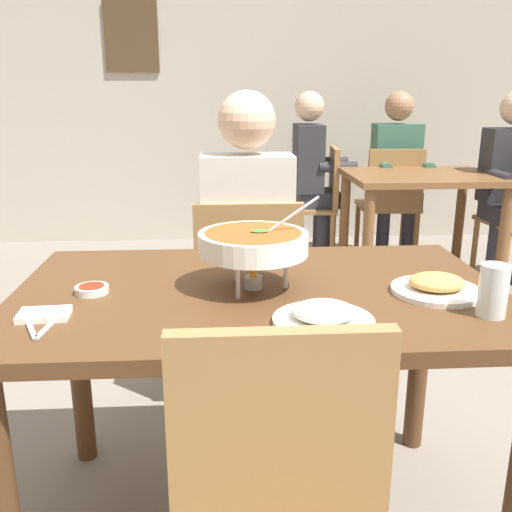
# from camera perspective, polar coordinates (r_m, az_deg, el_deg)

# --- Properties ---
(cafe_rear_partition) EXTENTS (10.00, 0.10, 3.00)m
(cafe_rear_partition) POSITION_cam_1_polar(r_m,az_deg,el_deg) (5.10, -2.60, 18.48)
(cafe_rear_partition) COLOR #BCB2A3
(cafe_rear_partition) RESTS_ON ground_plane
(picture_frame_hung) EXTENTS (0.44, 0.03, 0.56)m
(picture_frame_hung) POSITION_cam_1_polar(r_m,az_deg,el_deg) (5.10, -12.51, 20.89)
(picture_frame_hung) COLOR #4C3823
(dining_table_main) EXTENTS (1.35, 0.84, 0.78)m
(dining_table_main) POSITION_cam_1_polar(r_m,az_deg,el_deg) (1.61, 0.34, -7.08)
(dining_table_main) COLOR #51331C
(dining_table_main) RESTS_ON ground_plane
(chair_diner_main) EXTENTS (0.44, 0.44, 0.90)m
(chair_diner_main) POSITION_cam_1_polar(r_m,az_deg,el_deg) (2.32, -0.87, -3.63)
(chair_diner_main) COLOR olive
(chair_diner_main) RESTS_ON ground_plane
(diner_main) EXTENTS (0.40, 0.45, 1.31)m
(diner_main) POSITION_cam_1_polar(r_m,az_deg,el_deg) (2.29, -0.94, 2.22)
(diner_main) COLOR #2D2D38
(diner_main) RESTS_ON ground_plane
(curry_bowl) EXTENTS (0.33, 0.30, 0.26)m
(curry_bowl) POSITION_cam_1_polar(r_m,az_deg,el_deg) (1.53, -0.27, 1.26)
(curry_bowl) COLOR silver
(curry_bowl) RESTS_ON dining_table_main
(rice_plate) EXTENTS (0.24, 0.24, 0.06)m
(rice_plate) POSITION_cam_1_polar(r_m,az_deg,el_deg) (1.33, 6.85, -6.08)
(rice_plate) COLOR white
(rice_plate) RESTS_ON dining_table_main
(appetizer_plate) EXTENTS (0.24, 0.24, 0.06)m
(appetizer_plate) POSITION_cam_1_polar(r_m,az_deg,el_deg) (1.60, 17.80, -2.95)
(appetizer_plate) COLOR white
(appetizer_plate) RESTS_ON dining_table_main
(sauce_dish) EXTENTS (0.09, 0.09, 0.02)m
(sauce_dish) POSITION_cam_1_polar(r_m,az_deg,el_deg) (1.59, -16.31, -3.25)
(sauce_dish) COLOR white
(sauce_dish) RESTS_ON dining_table_main
(napkin_folded) EXTENTS (0.12, 0.09, 0.02)m
(napkin_folded) POSITION_cam_1_polar(r_m,az_deg,el_deg) (1.46, -20.69, -5.58)
(napkin_folded) COLOR white
(napkin_folded) RESTS_ON dining_table_main
(fork_utensil) EXTENTS (0.08, 0.16, 0.01)m
(fork_utensil) POSITION_cam_1_polar(r_m,az_deg,el_deg) (1.42, -22.01, -6.46)
(fork_utensil) COLOR silver
(fork_utensil) RESTS_ON dining_table_main
(spoon_utensil) EXTENTS (0.03, 0.17, 0.01)m
(spoon_utensil) POSITION_cam_1_polar(r_m,az_deg,el_deg) (1.41, -20.07, -6.49)
(spoon_utensil) COLOR silver
(spoon_utensil) RESTS_ON dining_table_main
(drink_glass) EXTENTS (0.07, 0.07, 0.13)m
(drink_glass) POSITION_cam_1_polar(r_m,az_deg,el_deg) (1.48, 22.87, -3.49)
(drink_glass) COLOR silver
(drink_glass) RESTS_ON dining_table_main
(dining_table_far) EXTENTS (1.00, 0.80, 0.78)m
(dining_table_far) POSITION_cam_1_polar(r_m,az_deg,el_deg) (4.00, 16.35, 6.04)
(dining_table_far) COLOR brown
(dining_table_far) RESTS_ON ground_plane
(chair_bg_left) EXTENTS (0.48, 0.48, 0.90)m
(chair_bg_left) POSITION_cam_1_polar(r_m,az_deg,el_deg) (4.42, 6.44, 5.86)
(chair_bg_left) COLOR olive
(chair_bg_left) RESTS_ON ground_plane
(chair_bg_middle) EXTENTS (0.46, 0.46, 0.90)m
(chair_bg_middle) POSITION_cam_1_polar(r_m,az_deg,el_deg) (4.48, 13.50, 5.64)
(chair_bg_middle) COLOR olive
(chair_bg_middle) RESTS_ON ground_plane
(patron_bg_left) EXTENTS (0.45, 0.40, 1.31)m
(patron_bg_left) POSITION_cam_1_polar(r_m,az_deg,el_deg) (4.38, 5.78, 8.91)
(patron_bg_left) COLOR #2D2D38
(patron_bg_left) RESTS_ON ground_plane
(patron_bg_middle) EXTENTS (0.40, 0.45, 1.31)m
(patron_bg_middle) POSITION_cam_1_polar(r_m,az_deg,el_deg) (4.54, 14.06, 8.76)
(patron_bg_middle) COLOR #2D2D38
(patron_bg_middle) RESTS_ON ground_plane
(patron_bg_right) EXTENTS (0.40, 0.45, 1.31)m
(patron_bg_right) POSITION_cam_1_polar(r_m,az_deg,el_deg) (4.23, 24.48, 7.29)
(patron_bg_right) COLOR #2D2D38
(patron_bg_right) RESTS_ON ground_plane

